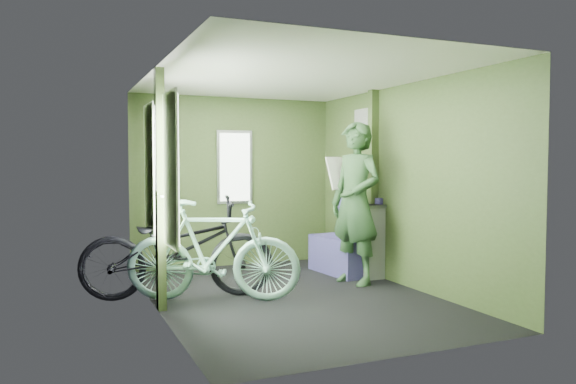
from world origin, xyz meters
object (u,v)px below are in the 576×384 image
at_px(bicycle_black, 178,299).
at_px(bicycle_mint, 213,303).
at_px(passenger, 356,203).
at_px(bench_seat, 346,250).
at_px(waste_box, 368,241).

relative_size(bicycle_black, bicycle_mint, 1.13).
relative_size(bicycle_black, passenger, 1.05).
bearing_deg(passenger, bicycle_black, -109.89).
distance_m(bicycle_mint, passenger, 2.03).
bearing_deg(bench_seat, bicycle_black, -172.17).
distance_m(bicycle_mint, bench_seat, 2.17).
xyz_separation_m(bicycle_black, bicycle_mint, (0.29, -0.31, 0.00)).
xyz_separation_m(passenger, bench_seat, (0.20, 0.59, -0.65)).
bearing_deg(bicycle_mint, bicycle_black, 67.52).
height_order(bicycle_black, waste_box, waste_box).
bearing_deg(bench_seat, bicycle_mint, -162.42).
bearing_deg(waste_box, bicycle_mint, -166.82).
height_order(passenger, waste_box, passenger).
bearing_deg(bicycle_mint, bench_seat, -42.39).
distance_m(bicycle_black, bicycle_mint, 0.42).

